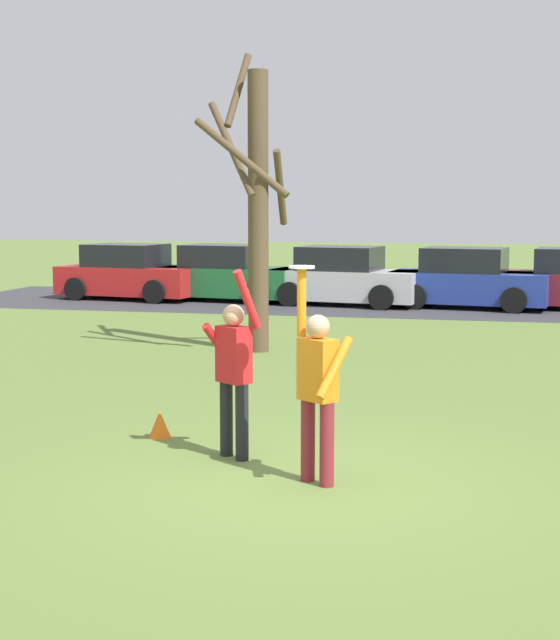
{
  "coord_description": "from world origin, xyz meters",
  "views": [
    {
      "loc": [
        1.82,
        -8.66,
        2.67
      ],
      "look_at": [
        -0.32,
        0.66,
        1.51
      ],
      "focal_mm": 52.49,
      "sensor_mm": 36.0,
      "label": 1
    }
  ],
  "objects_px": {
    "parked_car_red": "(130,274)",
    "parked_car_green": "(227,275)",
    "parked_car_blue": "(468,280)",
    "frisbee_disc": "(302,267)",
    "parked_car_silver": "(344,278)",
    "field_cone_orange": "(160,424)",
    "person_catcher": "(318,384)",
    "bare_tree_tall": "(256,203)",
    "person_defender": "(234,367)"
  },
  "relations": [
    {
      "from": "parked_car_green",
      "to": "person_defender",
      "type": "bearing_deg",
      "value": -65.27
    },
    {
      "from": "person_catcher",
      "to": "parked_car_blue",
      "type": "relative_size",
      "value": 0.48
    },
    {
      "from": "person_catcher",
      "to": "bare_tree_tall",
      "type": "distance_m",
      "value": 8.5
    },
    {
      "from": "parked_car_blue",
      "to": "parked_car_red",
      "type": "bearing_deg",
      "value": -172.85
    },
    {
      "from": "frisbee_disc",
      "to": "bare_tree_tall",
      "type": "height_order",
      "value": "bare_tree_tall"
    },
    {
      "from": "person_catcher",
      "to": "frisbee_disc",
      "type": "height_order",
      "value": "frisbee_disc"
    },
    {
      "from": "person_catcher",
      "to": "frisbee_disc",
      "type": "relative_size",
      "value": 8.25
    },
    {
      "from": "parked_car_blue",
      "to": "field_cone_orange",
      "type": "relative_size",
      "value": 13.49
    },
    {
      "from": "parked_car_silver",
      "to": "parked_car_blue",
      "type": "relative_size",
      "value": 1.0
    },
    {
      "from": "parked_car_blue",
      "to": "bare_tree_tall",
      "type": "xyz_separation_m",
      "value": [
        -3.58,
        -8.56,
        2.0
      ]
    },
    {
      "from": "parked_car_green",
      "to": "parked_car_silver",
      "type": "xyz_separation_m",
      "value": [
        3.44,
        -0.42,
        0.0
      ]
    },
    {
      "from": "frisbee_disc",
      "to": "field_cone_orange",
      "type": "xyz_separation_m",
      "value": [
        -1.93,
        1.23,
        -1.93
      ]
    },
    {
      "from": "parked_car_silver",
      "to": "frisbee_disc",
      "type": "bearing_deg",
      "value": -74.1
    },
    {
      "from": "parked_car_silver",
      "to": "bare_tree_tall",
      "type": "distance_m",
      "value": 8.8
    },
    {
      "from": "parked_car_silver",
      "to": "parked_car_green",
      "type": "bearing_deg",
      "value": -178.59
    },
    {
      "from": "parked_car_red",
      "to": "parked_car_green",
      "type": "distance_m",
      "value": 2.86
    },
    {
      "from": "parked_car_green",
      "to": "frisbee_disc",
      "type": "bearing_deg",
      "value": -63.16
    },
    {
      "from": "bare_tree_tall",
      "to": "field_cone_orange",
      "type": "relative_size",
      "value": 17.09
    },
    {
      "from": "parked_car_red",
      "to": "parked_car_silver",
      "type": "relative_size",
      "value": 1.0
    },
    {
      "from": "frisbee_disc",
      "to": "parked_car_red",
      "type": "height_order",
      "value": "frisbee_disc"
    },
    {
      "from": "field_cone_orange",
      "to": "parked_car_green",
      "type": "bearing_deg",
      "value": 103.37
    },
    {
      "from": "bare_tree_tall",
      "to": "frisbee_disc",
      "type": "bearing_deg",
      "value": -72.59
    },
    {
      "from": "parked_car_red",
      "to": "field_cone_orange",
      "type": "xyz_separation_m",
      "value": [
        6.54,
        -15.28,
        -0.57
      ]
    },
    {
      "from": "frisbee_disc",
      "to": "bare_tree_tall",
      "type": "xyz_separation_m",
      "value": [
        -2.43,
        7.76,
        0.63
      ]
    },
    {
      "from": "frisbee_disc",
      "to": "bare_tree_tall",
      "type": "bearing_deg",
      "value": 107.41
    },
    {
      "from": "person_catcher",
      "to": "person_defender",
      "type": "distance_m",
      "value": 1.26
    },
    {
      "from": "parked_car_red",
      "to": "parked_car_blue",
      "type": "bearing_deg",
      "value": 7.15
    },
    {
      "from": "parked_car_silver",
      "to": "parked_car_blue",
      "type": "height_order",
      "value": "same"
    },
    {
      "from": "parked_car_red",
      "to": "parked_car_silver",
      "type": "distance_m",
      "value": 6.29
    },
    {
      "from": "frisbee_disc",
      "to": "parked_car_silver",
      "type": "relative_size",
      "value": 0.06
    },
    {
      "from": "parked_car_red",
      "to": "bare_tree_tall",
      "type": "bearing_deg",
      "value": -47.11
    },
    {
      "from": "parked_car_red",
      "to": "parked_car_green",
      "type": "height_order",
      "value": "same"
    },
    {
      "from": "parked_car_green",
      "to": "field_cone_orange",
      "type": "bearing_deg",
      "value": -68.33
    },
    {
      "from": "parked_car_red",
      "to": "parked_car_blue",
      "type": "height_order",
      "value": "same"
    },
    {
      "from": "person_defender",
      "to": "parked_car_silver",
      "type": "bearing_deg",
      "value": 129.44
    },
    {
      "from": "person_catcher",
      "to": "parked_car_blue",
      "type": "height_order",
      "value": "person_catcher"
    },
    {
      "from": "parked_car_red",
      "to": "frisbee_disc",
      "type": "bearing_deg",
      "value": -54.55
    },
    {
      "from": "field_cone_orange",
      "to": "person_catcher",
      "type": "bearing_deg",
      "value": -32.73
    },
    {
      "from": "frisbee_disc",
      "to": "parked_car_silver",
      "type": "xyz_separation_m",
      "value": [
        -2.18,
        16.33,
        -1.37
      ]
    },
    {
      "from": "person_catcher",
      "to": "parked_car_blue",
      "type": "distance_m",
      "value": 16.48
    },
    {
      "from": "person_catcher",
      "to": "person_defender",
      "type": "height_order",
      "value": "person_catcher"
    },
    {
      "from": "person_catcher",
      "to": "bare_tree_tall",
      "type": "xyz_separation_m",
      "value": [
        -2.62,
        7.89,
        1.74
      ]
    },
    {
      "from": "parked_car_green",
      "to": "person_catcher",
      "type": "bearing_deg",
      "value": -62.72
    },
    {
      "from": "person_catcher",
      "to": "parked_car_silver",
      "type": "height_order",
      "value": "person_catcher"
    },
    {
      "from": "frisbee_disc",
      "to": "parked_car_silver",
      "type": "bearing_deg",
      "value": 97.6
    },
    {
      "from": "parked_car_green",
      "to": "field_cone_orange",
      "type": "xyz_separation_m",
      "value": [
        3.69,
        -15.51,
        -0.57
      ]
    },
    {
      "from": "parked_car_green",
      "to": "bare_tree_tall",
      "type": "distance_m",
      "value": 9.73
    },
    {
      "from": "frisbee_disc",
      "to": "parked_car_blue",
      "type": "relative_size",
      "value": 0.06
    },
    {
      "from": "person_catcher",
      "to": "person_defender",
      "type": "xyz_separation_m",
      "value": [
        -1.04,
        0.71,
        -0.0
      ]
    },
    {
      "from": "parked_car_blue",
      "to": "person_catcher",
      "type": "bearing_deg",
      "value": -85.06
    }
  ]
}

